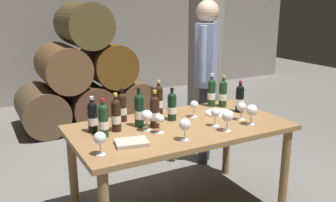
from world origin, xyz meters
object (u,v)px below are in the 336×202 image
wine_bottle_5 (240,98)px  wine_bottle_8 (103,120)px  wine_glass_2 (241,107)px  wine_glass_7 (252,111)px  wine_bottle_7 (122,107)px  wine_glass_8 (194,105)px  dining_table (180,136)px  sommelier_presenting (206,67)px  wine_glass_1 (159,120)px  wine_bottle_6 (92,117)px  wine_glass_0 (100,139)px  tasting_notebook (132,143)px  wine_bottle_0 (116,115)px  serving_plate (219,113)px  wine_bottle_1 (159,100)px  wine_bottle_3 (139,110)px  wine_bottle_4 (172,106)px  wine_glass_6 (185,125)px  wine_glass_4 (147,116)px  wine_bottle_10 (212,92)px  wine_bottle_2 (155,111)px  wine_bottle_9 (223,93)px  wine_glass_3 (227,117)px

wine_bottle_5 → wine_bottle_8: (-1.25, -0.02, 0.00)m
wine_glass_2 → wine_glass_7: bearing=-94.1°
wine_bottle_7 → wine_glass_8: (0.57, -0.19, -0.02)m
dining_table → sommelier_presenting: sommelier_presenting is taller
wine_glass_1 → sommelier_presenting: size_ratio=0.09×
wine_bottle_6 → wine_glass_0: (-0.09, -0.43, -0.01)m
sommelier_presenting → tasting_notebook: bearing=-142.7°
wine_bottle_0 → serving_plate: (0.94, -0.01, -0.12)m
wine_bottle_1 → wine_glass_2: wine_bottle_1 is taller
wine_bottle_6 → sommelier_presenting: bearing=22.6°
wine_bottle_3 → wine_bottle_7: wine_bottle_3 is taller
wine_bottle_0 → dining_table: bearing=-13.4°
serving_plate → wine_glass_2: bearing=-75.1°
wine_bottle_3 → wine_bottle_5: size_ratio=1.11×
wine_bottle_1 → wine_bottle_5: 0.71m
wine_bottle_4 → tasting_notebook: bearing=-145.9°
wine_glass_0 → wine_glass_8: size_ratio=1.08×
wine_glass_1 → wine_glass_7: size_ratio=0.89×
tasting_notebook → wine_glass_6: bearing=-4.4°
wine_bottle_4 → wine_glass_4: (-0.29, -0.14, -0.01)m
wine_glass_6 → serving_plate: size_ratio=0.66×
wine_bottle_4 → wine_bottle_6: 0.66m
wine_bottle_10 → wine_glass_1: (-0.75, -0.42, -0.03)m
wine_glass_1 → sommelier_presenting: sommelier_presenting is taller
wine_bottle_10 → wine_glass_4: bearing=-157.9°
wine_bottle_0 → wine_bottle_6: 0.17m
wine_glass_4 → sommelier_presenting: bearing=35.8°
wine_bottle_7 → wine_bottle_8: (-0.25, -0.27, 0.00)m
wine_bottle_2 → tasting_notebook: 0.40m
wine_bottle_4 → wine_glass_4: bearing=-154.8°
sommelier_presenting → wine_bottle_8: bearing=-152.4°
wine_bottle_9 → wine_glass_0: 1.45m
wine_glass_3 → wine_glass_2: bearing=31.5°
dining_table → wine_bottle_6: size_ratio=6.18×
wine_glass_6 → wine_bottle_10: bearing=43.6°
wine_bottle_10 → wine_glass_2: size_ratio=2.03×
wine_bottle_8 → serving_plate: 1.07m
wine_bottle_8 → wine_bottle_9: 1.24m
wine_bottle_9 → wine_glass_2: 0.41m
tasting_notebook → wine_glass_4: bearing=55.2°
dining_table → wine_glass_7: (0.50, -0.25, 0.21)m
wine_bottle_0 → wine_bottle_3: wine_bottle_3 is taller
wine_glass_4 → wine_glass_7: (0.78, -0.26, 0.00)m
wine_bottle_6 → wine_glass_8: size_ratio=1.92×
wine_bottle_6 → wine_bottle_5: bearing=-4.5°
dining_table → wine_bottle_10: (0.53, 0.34, 0.22)m
wine_bottle_3 → wine_bottle_9: (0.91, 0.15, -0.01)m
wine_glass_7 → wine_glass_4: bearing=161.3°
wine_glass_3 → serving_plate: bearing=61.4°
wine_glass_0 → wine_bottle_8: bearing=67.4°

